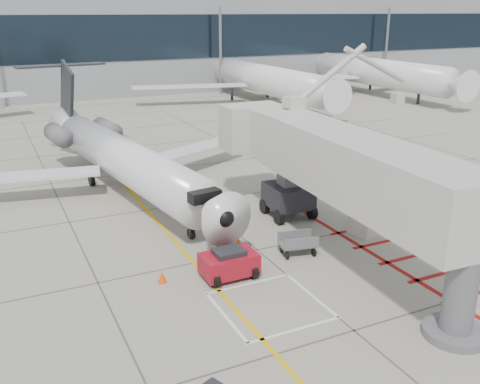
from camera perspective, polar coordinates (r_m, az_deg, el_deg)
name	(u,v)px	position (r m, az deg, el deg)	size (l,w,h in m)	color
ground_plane	(299,285)	(24.19, 6.26, -9.78)	(260.00, 260.00, 0.00)	gray
regional_jet	(136,144)	(33.36, -11.01, 5.07)	(23.03, 29.04, 7.61)	silver
jet_bridge	(355,180)	(25.29, 12.13, 1.21)	(9.63, 20.33, 8.13)	beige
pushback_tug	(229,262)	(24.36, -1.18, -7.53)	(2.49, 1.56, 1.45)	maroon
baggage_cart	(298,244)	(26.76, 6.18, -5.51)	(1.77, 1.12, 1.12)	#5C5D62
ground_power_unit	(372,215)	(30.01, 13.87, -2.43)	(2.38, 1.39, 1.89)	beige
cone_nose	(162,277)	(24.34, -8.31, -8.96)	(0.39, 0.39, 0.54)	#FA400D
cone_side	(238,240)	(27.83, -0.21, -5.16)	(0.32, 0.32, 0.44)	#E13C0B
terminal_building	(123,40)	(90.59, -12.39, 15.53)	(180.00, 28.00, 14.00)	gray
terminal_glass_band	(148,38)	(76.99, -9.83, 15.92)	(180.00, 0.10, 6.00)	black
bg_aircraft_c	(256,59)	(72.23, 1.77, 13.98)	(32.75, 36.38, 10.92)	silver
bg_aircraft_d	(366,53)	(81.93, 13.26, 14.23)	(34.05, 37.84, 11.35)	silver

